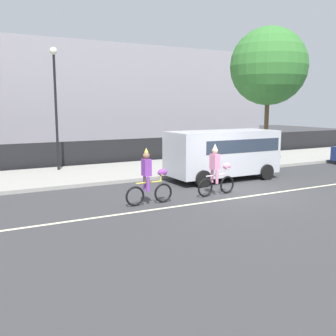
{
  "coord_description": "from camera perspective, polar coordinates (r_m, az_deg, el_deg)",
  "views": [
    {
      "loc": [
        -9.28,
        -11.38,
        3.27
      ],
      "look_at": [
        -2.42,
        1.2,
        1.0
      ],
      "focal_mm": 42.0,
      "sensor_mm": 36.0,
      "label": 1
    }
  ],
  "objects": [
    {
      "name": "parade_cyclist_pink",
      "position": [
        14.55,
        7.11,
        -0.68
      ],
      "size": [
        1.72,
        0.5,
        1.92
      ],
      "color": "black",
      "rests_on": "ground"
    },
    {
      "name": "road_centre_line",
      "position": [
        14.67,
        11.59,
        -4.05
      ],
      "size": [
        36.0,
        0.14,
        0.01
      ],
      "primitive_type": "cube",
      "color": "beige",
      "rests_on": "ground"
    },
    {
      "name": "parked_van_silver",
      "position": [
        17.69,
        8.1,
        2.45
      ],
      "size": [
        5.0,
        2.22,
        2.18
      ],
      "color": "silver",
      "rests_on": "ground"
    },
    {
      "name": "sidewalk_curb",
      "position": [
        20.4,
        -1.15,
        -0.01
      ],
      "size": [
        60.0,
        5.0,
        0.15
      ],
      "primitive_type": "cube",
      "color": "#9E9B93",
      "rests_on": "ground"
    },
    {
      "name": "parade_cyclist_purple",
      "position": [
        13.1,
        -2.68,
        -1.7
      ],
      "size": [
        1.72,
        0.5,
        1.92
      ],
      "color": "black",
      "rests_on": "ground"
    },
    {
      "name": "building_backdrop",
      "position": [
        30.62,
        -12.48,
        9.67
      ],
      "size": [
        28.0,
        8.0,
        7.48
      ],
      "primitive_type": "cube",
      "color": "#99939E",
      "rests_on": "ground"
    },
    {
      "name": "ground_plane",
      "position": [
        15.05,
        10.36,
        -3.7
      ],
      "size": [
        80.0,
        80.0,
        0.0
      ],
      "primitive_type": "plane",
      "color": "#38383A"
    },
    {
      "name": "street_lamp_post",
      "position": [
        19.9,
        -16.05,
        10.72
      ],
      "size": [
        0.36,
        0.36,
        5.86
      ],
      "color": "black",
      "rests_on": "sidewalk_curb"
    },
    {
      "name": "fence_line",
      "position": [
        22.91,
        -4.51,
        2.53
      ],
      "size": [
        40.0,
        0.08,
        1.4
      ],
      "primitive_type": "cube",
      "color": "black",
      "rests_on": "ground"
    },
    {
      "name": "street_tree_near_lamp",
      "position": [
        22.49,
        14.39,
        14.09
      ],
      "size": [
        4.15,
        4.15,
        7.31
      ],
      "color": "brown",
      "rests_on": "sidewalk_curb"
    }
  ]
}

